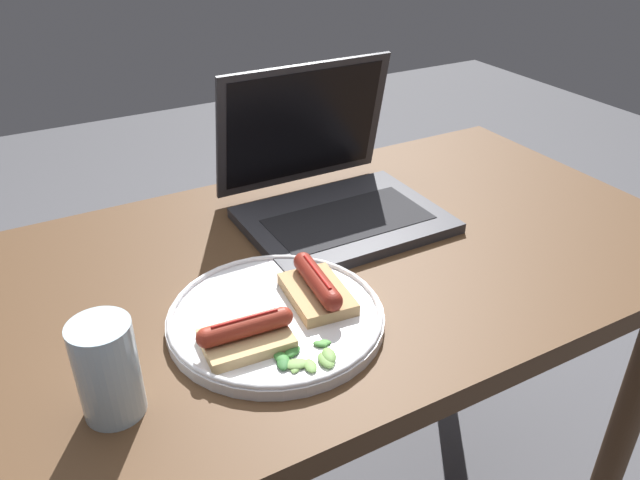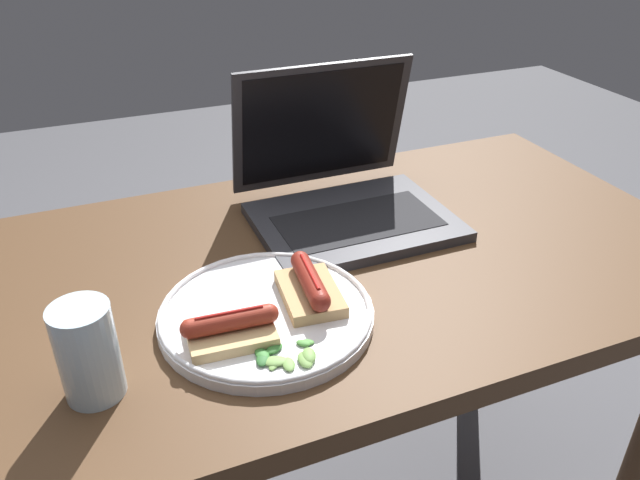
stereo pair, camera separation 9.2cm
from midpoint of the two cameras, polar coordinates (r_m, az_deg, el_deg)
name	(u,v)px [view 2 (the right image)]	position (r m, az deg, el deg)	size (l,w,h in m)	color
desk	(351,306)	(1.07, 5.34, -6.13)	(1.15, 0.68, 0.74)	#4C331E
laptop	(344,193)	(1.09, 4.65, 4.27)	(0.33, 0.30, 0.25)	#2D2D33
plate	(266,313)	(0.85, -1.85, -6.80)	(0.29, 0.29, 0.02)	silver
sausage_toast_left	(231,328)	(0.79, -4.88, -8.13)	(0.13, 0.08, 0.04)	tan
sausage_toast_middle	(310,287)	(0.86, 2.13, -4.45)	(0.09, 0.13, 0.05)	tan
salad_pile	(287,356)	(0.77, 0.39, -10.73)	(0.09, 0.06, 0.01)	#387A33
drinking_glass	(88,352)	(0.74, -17.18, -9.90)	(0.07, 0.07, 0.12)	silver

